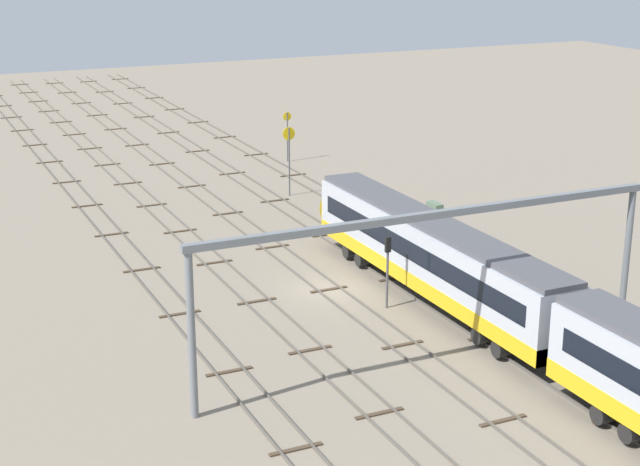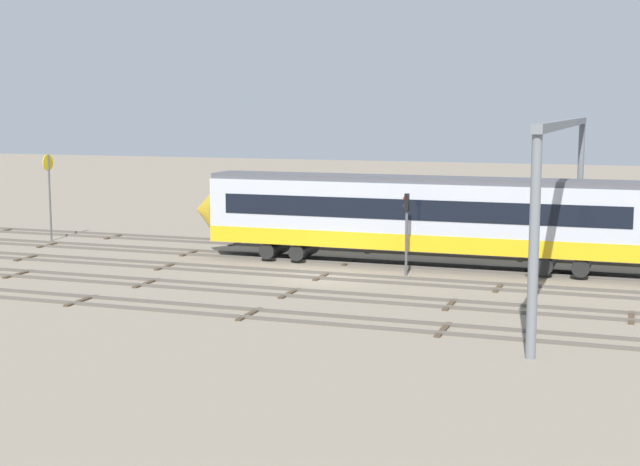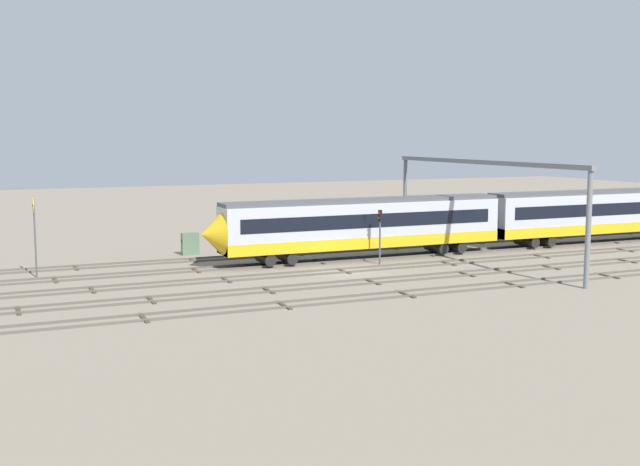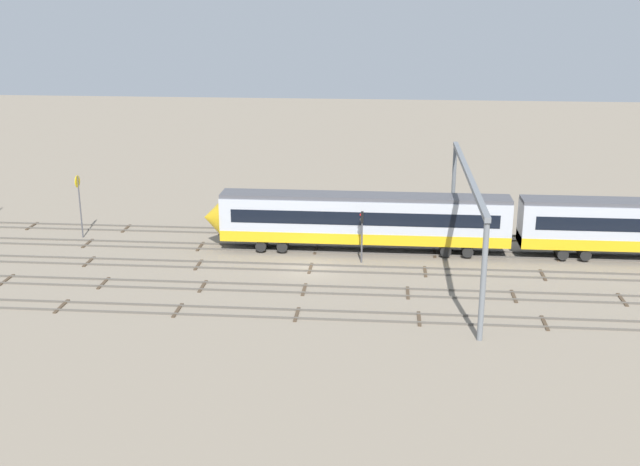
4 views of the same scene
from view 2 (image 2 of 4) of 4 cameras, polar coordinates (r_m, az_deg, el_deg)
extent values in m
plane|color=gray|center=(47.36, 0.14, -2.75)|extent=(206.13, 206.13, 0.00)
cube|color=#59544C|center=(56.81, 3.47, -0.92)|extent=(190.13, 0.07, 0.16)
cube|color=#59544C|center=(55.44, 3.06, -1.13)|extent=(190.13, 0.07, 0.16)
cube|color=#473828|center=(54.37, 12.48, -1.52)|extent=(0.24, 2.40, 0.08)
cube|color=#473828|center=(56.13, 3.27, -1.06)|extent=(0.24, 2.40, 0.08)
cube|color=#473828|center=(59.24, -5.18, -0.62)|extent=(0.24, 2.40, 0.08)
cube|color=#473828|center=(63.50, -12.63, -0.21)|extent=(0.24, 2.40, 0.08)
cube|color=#473828|center=(68.69, -19.06, 0.14)|extent=(0.24, 2.40, 0.08)
cube|color=#59544C|center=(52.38, 2.07, -1.65)|extent=(190.13, 0.07, 0.16)
cube|color=#59544C|center=(51.03, 1.60, -1.90)|extent=(190.13, 0.07, 0.16)
cube|color=#473828|center=(49.68, 12.92, -2.40)|extent=(0.24, 2.40, 0.08)
cube|color=#473828|center=(51.72, 1.84, -1.81)|extent=(0.24, 2.40, 0.08)
cube|color=#473828|center=(55.50, -8.07, -1.23)|extent=(0.24, 2.40, 0.08)
cube|color=#473828|center=(60.72, -16.49, -0.70)|extent=(0.24, 2.40, 0.08)
cube|color=#59544C|center=(48.01, 0.42, -2.51)|extent=(190.13, 0.07, 0.16)
cube|color=#59544C|center=(46.68, -0.15, -2.80)|extent=(190.13, 0.07, 0.16)
cube|color=#473828|center=(45.25, 11.05, -3.34)|extent=(0.24, 2.40, 0.08)
cube|color=#473828|center=(47.35, 0.14, -2.70)|extent=(0.24, 2.40, 0.08)
cube|color=#473828|center=(51.00, -9.52, -2.05)|extent=(0.24, 2.40, 0.08)
cube|color=#473828|center=(55.89, -17.69, -1.46)|extent=(0.24, 2.40, 0.08)
cube|color=#59544C|center=(43.70, -1.57, -3.54)|extent=(190.13, 0.07, 0.16)
cube|color=#59544C|center=(42.39, -2.26, -3.89)|extent=(190.13, 0.07, 0.16)
cube|color=#473828|center=(40.24, 18.81, -4.99)|extent=(0.24, 2.40, 0.08)
cube|color=#473828|center=(40.97, 8.09, -4.43)|extent=(0.24, 2.40, 0.08)
cube|color=#473828|center=(43.05, -1.91, -3.76)|extent=(0.24, 2.40, 0.08)
cube|color=#473828|center=(46.30, -10.73, -3.08)|extent=(0.24, 2.40, 0.08)
cube|color=#473828|center=(50.49, -18.23, -2.44)|extent=(0.24, 2.40, 0.08)
cube|color=#59544C|center=(39.46, -3.99, -4.78)|extent=(190.13, 0.07, 0.16)
cube|color=#59544C|center=(38.18, -4.84, -5.22)|extent=(190.13, 0.07, 0.16)
cube|color=#473828|center=(36.38, 7.67, -5.98)|extent=(0.24, 2.40, 0.08)
cube|color=#473828|center=(38.83, -4.41, -5.05)|extent=(0.24, 2.40, 0.08)
cube|color=#473828|center=(42.77, -14.63, -4.09)|extent=(0.24, 2.40, 0.08)
cube|color=#B7BCC6|center=(50.26, 6.28, 1.11)|extent=(24.00, 2.90, 3.60)
cube|color=gold|center=(50.43, 6.25, -0.41)|extent=(24.00, 2.94, 0.90)
cube|color=#4C4C51|center=(50.07, 6.31, 3.33)|extent=(24.00, 2.50, 0.30)
cube|color=black|center=(51.63, 6.65, 1.76)|extent=(22.00, 0.04, 1.10)
cube|color=black|center=(48.80, 5.90, 1.43)|extent=(22.00, 0.04, 1.10)
cylinder|color=black|center=(49.38, 15.99, -1.90)|extent=(0.90, 2.70, 0.90)
cylinder|color=black|center=(49.51, 13.91, -1.80)|extent=(0.90, 2.70, 0.90)
cylinder|color=black|center=(52.49, -0.99, -1.04)|extent=(0.90, 2.70, 0.90)
cylinder|color=black|center=(53.14, -2.81, -0.94)|extent=(0.90, 2.70, 0.90)
cone|color=gold|center=(54.58, -6.93, 1.44)|extent=(1.60, 3.24, 3.24)
cylinder|color=slate|center=(56.28, 15.86, 2.62)|extent=(0.36, 0.36, 7.77)
cylinder|color=slate|center=(32.23, 13.15, -0.92)|extent=(0.36, 0.36, 7.77)
cube|color=slate|center=(43.97, 15.05, 6.60)|extent=(0.40, 24.87, 0.35)
cylinder|color=#4C4C51|center=(62.44, -16.45, 2.09)|extent=(0.12, 0.12, 5.62)
cylinder|color=yellow|center=(62.29, -16.56, 4.22)|extent=(0.05, 1.06, 1.06)
cube|color=black|center=(62.31, -16.58, 4.22)|extent=(0.02, 0.48, 0.12)
cylinder|color=#4C4C51|center=(47.68, 5.39, -0.65)|extent=(0.14, 0.14, 3.38)
cube|color=black|center=(47.41, 5.42, 1.91)|extent=(0.20, 0.32, 0.90)
sphere|color=red|center=(47.42, 5.30, 2.15)|extent=(0.20, 0.20, 0.20)
sphere|color=#262626|center=(47.46, 5.29, 1.68)|extent=(0.20, 0.20, 0.20)
cube|color=#597259|center=(61.76, -3.45, 0.58)|extent=(1.45, 0.62, 1.87)
cube|color=#333333|center=(62.01, -4.08, 0.87)|extent=(0.02, 0.43, 0.24)
camera|label=1|loc=(41.96, 81.25, 18.34)|focal=54.73mm
camera|label=3|loc=(40.60, -82.80, 3.07)|focal=44.22mm
camera|label=4|loc=(20.95, -130.81, 31.32)|focal=43.82mm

